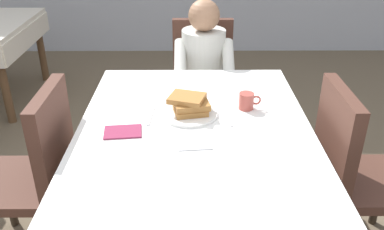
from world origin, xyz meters
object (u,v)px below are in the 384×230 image
(chair_diner, at_px, (203,76))
(breakfast_stack, at_px, (190,104))
(spoon_near_edge, at_px, (195,149))
(plate_breakfast, at_px, (189,114))
(knife_right_of_plate, at_px, (228,116))
(chair_right_side, at_px, (351,165))
(chair_left_side, at_px, (37,166))
(fork_left_of_plate, at_px, (151,117))
(dining_table_main, at_px, (195,145))
(diner_person, at_px, (204,66))
(cup_coffee, at_px, (247,101))

(chair_diner, bearing_deg, breakfast_stack, 84.64)
(breakfast_stack, distance_m, spoon_near_edge, 0.33)
(plate_breakfast, distance_m, knife_right_of_plate, 0.19)
(chair_right_side, bearing_deg, chair_left_side, -90.00)
(chair_right_side, relative_size, fork_left_of_plate, 5.17)
(chair_diner, distance_m, chair_left_side, 1.44)
(dining_table_main, distance_m, breakfast_stack, 0.20)
(dining_table_main, relative_size, fork_left_of_plate, 8.47)
(diner_person, relative_size, breakfast_stack, 5.16)
(chair_diner, height_order, cup_coffee, chair_diner)
(fork_left_of_plate, relative_size, knife_right_of_plate, 0.90)
(chair_diner, xyz_separation_m, spoon_near_edge, (-0.08, -1.35, 0.21))
(plate_breakfast, height_order, knife_right_of_plate, plate_breakfast)
(spoon_near_edge, bearing_deg, fork_left_of_plate, 120.03)
(diner_person, distance_m, chair_right_side, 1.24)
(chair_left_side, relative_size, breakfast_stack, 4.29)
(breakfast_stack, bearing_deg, spoon_near_edge, -86.44)
(chair_left_side, bearing_deg, plate_breakfast, -79.58)
(chair_diner, distance_m, cup_coffee, 1.01)
(knife_right_of_plate, bearing_deg, breakfast_stack, 77.34)
(dining_table_main, height_order, knife_right_of_plate, knife_right_of_plate)
(fork_left_of_plate, bearing_deg, dining_table_main, -114.56)
(breakfast_stack, bearing_deg, knife_right_of_plate, -6.97)
(diner_person, distance_m, knife_right_of_plate, 0.90)
(dining_table_main, xyz_separation_m, chair_left_side, (-0.77, 0.00, -0.12))
(chair_diner, xyz_separation_m, knife_right_of_plate, (0.09, -1.05, 0.21))
(dining_table_main, xyz_separation_m, cup_coffee, (0.27, 0.21, 0.13))
(chair_diner, bearing_deg, knife_right_of_plate, 94.97)
(breakfast_stack, bearing_deg, chair_right_side, -10.00)
(plate_breakfast, distance_m, spoon_near_edge, 0.32)
(plate_breakfast, height_order, fork_left_of_plate, plate_breakfast)
(diner_person, relative_size, fork_left_of_plate, 6.22)
(chair_left_side, distance_m, plate_breakfast, 0.79)
(chair_left_side, bearing_deg, chair_right_side, -90.00)
(chair_left_side, bearing_deg, spoon_near_edge, -103.54)
(cup_coffee, xyz_separation_m, knife_right_of_plate, (-0.10, -0.09, -0.04))
(chair_right_side, bearing_deg, spoon_near_edge, -76.57)
(diner_person, relative_size, plate_breakfast, 4.00)
(dining_table_main, xyz_separation_m, diner_person, (0.07, 1.01, 0.02))
(dining_table_main, distance_m, diner_person, 1.02)
(breakfast_stack, bearing_deg, chair_left_side, -169.38)
(chair_left_side, bearing_deg, diner_person, -39.77)
(chair_left_side, xyz_separation_m, spoon_near_edge, (0.77, -0.18, 0.21))
(chair_diner, height_order, spoon_near_edge, chair_diner)
(chair_diner, bearing_deg, spoon_near_edge, 86.77)
(chair_right_side, relative_size, cup_coffee, 8.23)
(chair_right_side, xyz_separation_m, spoon_near_edge, (-0.77, -0.18, 0.21))
(breakfast_stack, height_order, cup_coffee, breakfast_stack)
(dining_table_main, distance_m, spoon_near_edge, 0.21)
(dining_table_main, height_order, diner_person, diner_person)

